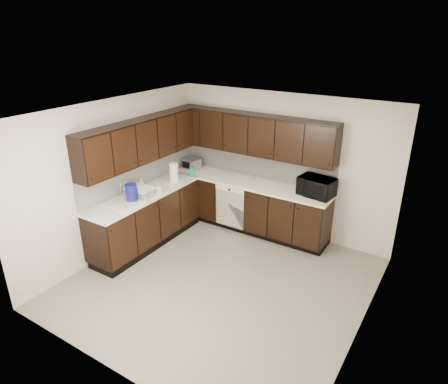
{
  "coord_description": "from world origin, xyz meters",
  "views": [
    {
      "loc": [
        2.68,
        -4.13,
        3.52
      ],
      "look_at": [
        -0.31,
        0.6,
        1.16
      ],
      "focal_mm": 32.0,
      "sensor_mm": 36.0,
      "label": 1
    }
  ],
  "objects_px": {
    "sink": "(131,203)",
    "blue_pitcher": "(132,193)",
    "toaster_oven": "(192,164)",
    "microwave": "(316,187)",
    "storage_bin": "(140,193)"
  },
  "relations": [
    {
      "from": "microwave",
      "to": "storage_bin",
      "type": "relative_size",
      "value": 1.38
    },
    {
      "from": "microwave",
      "to": "toaster_oven",
      "type": "xyz_separation_m",
      "value": [
        -2.5,
        -0.02,
        -0.05
      ]
    },
    {
      "from": "blue_pitcher",
      "to": "sink",
      "type": "bearing_deg",
      "value": 135.12
    },
    {
      "from": "sink",
      "to": "toaster_oven",
      "type": "xyz_separation_m",
      "value": [
        -0.07,
        1.72,
        0.16
      ]
    },
    {
      "from": "toaster_oven",
      "to": "blue_pitcher",
      "type": "xyz_separation_m",
      "value": [
        0.13,
        -1.75,
        0.04
      ]
    },
    {
      "from": "storage_bin",
      "to": "toaster_oven",
      "type": "bearing_deg",
      "value": 94.86
    },
    {
      "from": "sink",
      "to": "microwave",
      "type": "relative_size",
      "value": 1.46
    },
    {
      "from": "microwave",
      "to": "blue_pitcher",
      "type": "height_order",
      "value": "microwave"
    },
    {
      "from": "storage_bin",
      "to": "microwave",
      "type": "bearing_deg",
      "value": 33.79
    },
    {
      "from": "microwave",
      "to": "blue_pitcher",
      "type": "xyz_separation_m",
      "value": [
        -2.37,
        -1.76,
        -0.01
      ]
    },
    {
      "from": "sink",
      "to": "blue_pitcher",
      "type": "relative_size",
      "value": 2.85
    },
    {
      "from": "toaster_oven",
      "to": "blue_pitcher",
      "type": "distance_m",
      "value": 1.75
    },
    {
      "from": "microwave",
      "to": "storage_bin",
      "type": "xyz_separation_m",
      "value": [
        -2.37,
        -1.58,
        -0.08
      ]
    },
    {
      "from": "toaster_oven",
      "to": "storage_bin",
      "type": "xyz_separation_m",
      "value": [
        0.13,
        -1.57,
        -0.02
      ]
    },
    {
      "from": "sink",
      "to": "toaster_oven",
      "type": "bearing_deg",
      "value": 92.3
    }
  ]
}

